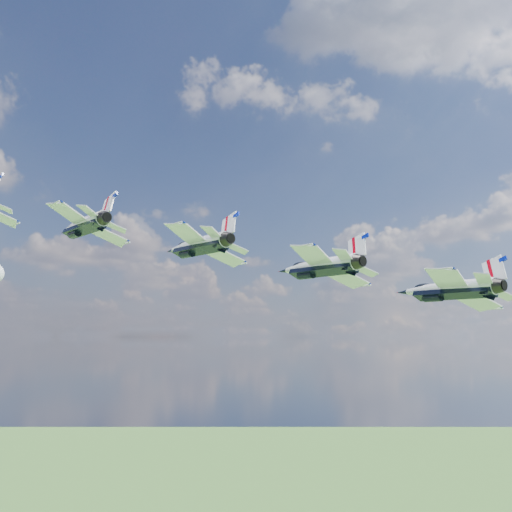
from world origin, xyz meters
TOP-DOWN VIEW (x-y plane):
  - jet_1 at (-21.46, 10.94)m, footprint 10.30×13.81m
  - jet_2 at (-11.86, 1.66)m, footprint 10.30×13.81m
  - jet_3 at (-2.26, -7.62)m, footprint 10.30×13.81m
  - jet_4 at (7.33, -16.90)m, footprint 10.30×13.81m

SIDE VIEW (x-z plane):
  - jet_4 at x=7.33m, z-range 140.73..148.20m
  - jet_3 at x=-2.26m, z-range 143.30..150.77m
  - jet_2 at x=-11.86m, z-range 145.86..153.34m
  - jet_1 at x=-21.46m, z-range 148.43..155.91m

